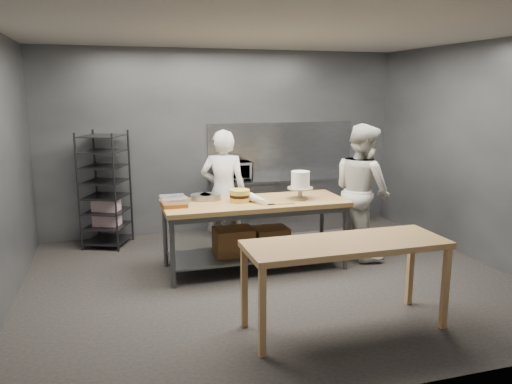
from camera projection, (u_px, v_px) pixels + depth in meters
ground at (271, 280)px, 6.28m from camera, size 6.00×6.00×0.00m
back_wall at (225, 142)px, 8.32m from camera, size 6.00×0.04×3.00m
work_table at (253, 226)px, 6.61m from camera, size 2.40×0.90×0.92m
near_counter at (346, 250)px, 4.87m from camera, size 2.00×0.70×0.90m
back_counter at (287, 203)px, 8.51m from camera, size 2.60×0.60×0.90m
splashback_panel at (282, 149)px, 8.62m from camera, size 2.60×0.02×0.90m
speed_rack at (105, 191)px, 7.53m from camera, size 0.81×0.83×1.75m
chef_behind at (224, 192)px, 7.18m from camera, size 0.77×0.63×1.81m
chef_right at (362, 191)px, 7.04m from camera, size 0.84×1.02×1.89m
microwave at (234, 171)px, 8.14m from camera, size 0.54×0.37×0.30m
frosted_cake_stand at (300, 182)px, 6.60m from camera, size 0.34×0.34×0.37m
layer_cake at (240, 196)px, 6.47m from camera, size 0.26×0.26×0.16m
cake_pans at (191, 199)px, 6.50m from camera, size 0.76×0.39×0.07m
piping_bag at (259, 199)px, 6.35m from camera, size 0.25×0.40×0.12m
offset_spatula at (278, 204)px, 6.32m from camera, size 0.36×0.02×0.02m
pastry_clamshells at (174, 201)px, 6.26m from camera, size 0.32×0.40×0.11m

